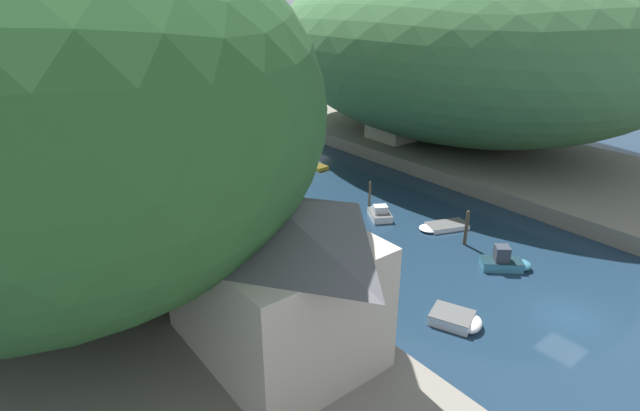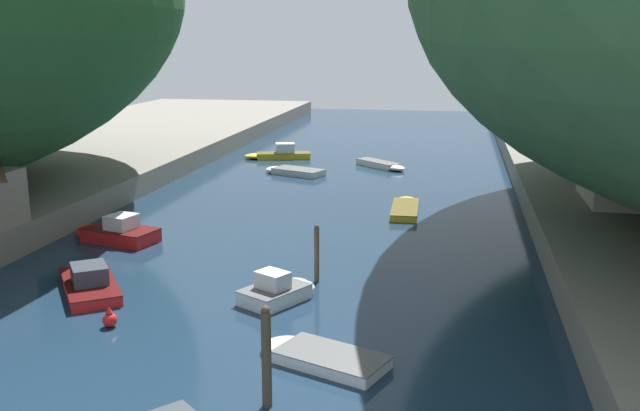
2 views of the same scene
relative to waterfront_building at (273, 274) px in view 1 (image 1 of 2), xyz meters
name	(u,v)px [view 1 (image 1 of 2)]	position (x,y,z in m)	size (l,w,h in m)	color
water_surface	(294,184)	(16.99, 22.31, -5.85)	(130.00, 130.00, 0.00)	#192D42
left_bank	(59,239)	(-6.02, 22.31, -5.09)	(22.00, 120.00, 1.51)	slate
right_bank	(436,141)	(40.00, 22.31, -5.09)	(22.00, 120.00, 1.51)	slate
hillside_left	(14,89)	(-7.12, 18.32, 7.48)	(33.72, 47.21, 23.64)	#285628
hillside_right	(456,43)	(41.10, 21.42, 7.22)	(37.75, 52.85, 23.13)	#3D6B3D
waterfront_building	(273,274)	(0.00, 0.00, 0.00)	(8.15, 11.05, 8.46)	#B2A899
boathouse_shed	(212,226)	(2.22, 11.44, -2.26)	(5.80, 7.58, 4.03)	gray
right_bank_cottage	(392,121)	(33.98, 24.73, -1.99)	(4.48, 6.02, 4.54)	#B2A899
boat_red_skiff	(154,147)	(9.94, 43.58, -5.46)	(5.88, 3.07, 1.31)	gold
boat_white_cruiser	(458,320)	(10.85, -3.80, -5.49)	(2.98, 3.59, 0.71)	white
boat_yellow_tender	(379,213)	(18.31, 10.76, -5.45)	(3.08, 3.67, 1.26)	white
boat_small_dinghy	(197,157)	(12.77, 36.85, -5.62)	(5.15, 3.45, 0.47)	white
boat_mid_channel	(506,262)	(19.19, -1.74, -5.30)	(3.68, 3.49, 1.83)	teal
boat_cabin_cruiser	(243,218)	(7.89, 17.36, -5.39)	(4.95, 3.03, 1.41)	red
boat_near_quay	(229,141)	(19.30, 40.72, -5.61)	(4.52, 4.29, 0.48)	silver
boat_far_upstream	(308,163)	(22.10, 26.71, -5.64)	(1.70, 5.85, 0.42)	gold
boat_navy_launch	(309,239)	(10.15, 10.59, -5.49)	(4.85, 5.78, 1.18)	red
boat_far_right_bank	(442,227)	(20.83, 5.60, -5.65)	(4.70, 3.26, 0.40)	white
mooring_post_nearest	(466,228)	(19.98, 2.55, -4.33)	(0.28, 0.28, 3.01)	#4C3D2D
mooring_post_fourth	(370,194)	(19.33, 13.11, -4.58)	(0.21, 0.21, 2.52)	brown
channel_buoy_near	(364,246)	(12.97, 6.93, -5.54)	(0.53, 0.53, 0.79)	red
person_on_quay	(235,244)	(3.12, 9.86, -3.36)	(0.27, 0.41, 1.69)	#282D3D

